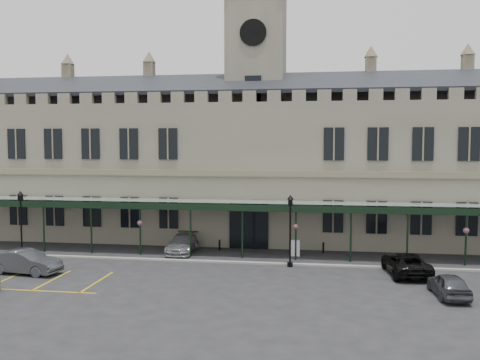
# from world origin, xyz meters

# --- Properties ---
(ground) EXTENTS (140.00, 140.00, 0.00)m
(ground) POSITION_xyz_m (0.00, 0.00, 0.00)
(ground) COLOR #242426
(station_building) EXTENTS (60.00, 10.36, 17.30)m
(station_building) POSITION_xyz_m (0.00, 15.91, 6.47)
(station_building) COLOR #6B6759
(station_building) RESTS_ON ground
(clock_tower) EXTENTS (5.60, 5.60, 24.80)m
(clock_tower) POSITION_xyz_m (0.00, 16.00, 13.11)
(clock_tower) COLOR #6B6759
(clock_tower) RESTS_ON ground
(canopy) EXTENTS (50.00, 4.10, 4.30)m
(canopy) POSITION_xyz_m (0.00, 7.46, 2.40)
(canopy) COLOR #8C9E93
(canopy) RESTS_ON ground
(kerb) EXTENTS (60.00, 0.40, 0.12)m
(kerb) POSITION_xyz_m (0.00, 5.50, 0.06)
(kerb) COLOR gray
(kerb) RESTS_ON ground
(parking_markings) EXTENTS (16.00, 6.00, 0.01)m
(parking_markings) POSITION_xyz_m (-14.00, -1.50, 0.00)
(parking_markings) COLOR gold
(parking_markings) RESTS_ON ground
(tree_behind_left) EXTENTS (6.00, 6.00, 16.00)m
(tree_behind_left) POSITION_xyz_m (-22.00, 25.00, 12.81)
(tree_behind_left) COLOR #332314
(tree_behind_left) RESTS_ON ground
(tree_behind_mid) EXTENTS (6.00, 6.00, 16.00)m
(tree_behind_mid) POSITION_xyz_m (8.00, 25.00, 12.81)
(tree_behind_mid) COLOR #332314
(tree_behind_mid) RESTS_ON ground
(lamp_post_left) EXTENTS (0.48, 0.48, 5.04)m
(lamp_post_left) POSITION_xyz_m (-16.85, 5.40, 2.99)
(lamp_post_left) COLOR black
(lamp_post_left) RESTS_ON ground
(lamp_post_mid) EXTENTS (0.48, 0.48, 5.08)m
(lamp_post_mid) POSITION_xyz_m (3.71, 4.95, 3.01)
(lamp_post_mid) COLOR black
(lamp_post_mid) RESTS_ON ground
(traffic_cone) EXTENTS (0.46, 0.46, 0.74)m
(traffic_cone) POSITION_xyz_m (13.54, 0.17, 0.36)
(traffic_cone) COLOR #E34907
(traffic_cone) RESTS_ON ground
(sign_board) EXTENTS (0.73, 0.08, 1.24)m
(sign_board) POSITION_xyz_m (3.89, 8.43, 0.61)
(sign_board) COLOR black
(sign_board) RESTS_ON ground
(bollard_left) EXTENTS (0.15, 0.15, 0.86)m
(bollard_left) POSITION_xyz_m (-2.25, 9.82, 0.43)
(bollard_left) COLOR black
(bollard_left) RESTS_ON ground
(bollard_right) EXTENTS (0.15, 0.15, 0.85)m
(bollard_right) POSITION_xyz_m (6.05, 10.02, 0.43)
(bollard_right) COLOR black
(bollard_right) RESTS_ON ground
(car_left_b) EXTENTS (5.00, 2.28, 1.59)m
(car_left_b) POSITION_xyz_m (-13.57, 0.33, 0.80)
(car_left_b) COLOR #393B40
(car_left_b) RESTS_ON ground
(car_taxi) EXTENTS (2.19, 4.94, 1.41)m
(car_taxi) POSITION_xyz_m (-5.00, 8.49, 0.71)
(car_taxi) COLOR gray
(car_taxi) RESTS_ON ground
(car_van) EXTENTS (2.95, 5.49, 1.46)m
(car_van) POSITION_xyz_m (11.40, 3.83, 0.73)
(car_van) COLOR black
(car_van) RESTS_ON ground
(car_right_a) EXTENTS (1.91, 4.13, 1.37)m
(car_right_a) POSITION_xyz_m (13.00, -1.07, 0.68)
(car_right_a) COLOR #393B40
(car_right_a) RESTS_ON ground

